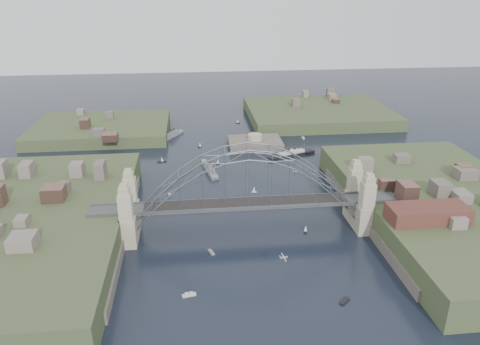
% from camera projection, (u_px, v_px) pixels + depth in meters
% --- Properties ---
extents(ground, '(500.00, 500.00, 0.00)m').
position_uv_depth(ground, '(247.00, 230.00, 127.21)').
color(ground, black).
rests_on(ground, ground).
extents(bridge, '(84.00, 13.80, 24.60)m').
position_uv_depth(bridge, '(247.00, 190.00, 122.52)').
color(bridge, '#444547').
rests_on(bridge, ground).
extents(shore_west, '(50.50, 90.00, 12.00)m').
position_uv_depth(shore_west, '(32.00, 235.00, 120.69)').
color(shore_west, '#3B4928').
rests_on(shore_west, ground).
extents(shore_east, '(50.50, 90.00, 12.00)m').
position_uv_depth(shore_east, '(444.00, 214.00, 132.24)').
color(shore_east, '#3B4928').
rests_on(shore_east, ground).
extents(headland_nw, '(60.00, 45.00, 9.00)m').
position_uv_depth(headland_nw, '(102.00, 133.00, 208.80)').
color(headland_nw, '#3B4928').
rests_on(headland_nw, ground).
extents(headland_ne, '(70.00, 55.00, 9.50)m').
position_uv_depth(headland_ne, '(318.00, 117.00, 233.06)').
color(headland_ne, '#3B4928').
rests_on(headland_ne, ground).
extents(fort_island, '(22.00, 16.00, 9.40)m').
position_uv_depth(fort_island, '(255.00, 147.00, 192.89)').
color(fort_island, '#585046').
rests_on(fort_island, ground).
extents(wharf_shed, '(20.00, 8.00, 4.00)m').
position_uv_depth(wharf_shed, '(428.00, 213.00, 114.97)').
color(wharf_shed, '#592D26').
rests_on(wharf_shed, shore_east).
extents(finger_pier, '(4.00, 22.00, 1.40)m').
position_uv_depth(finger_pier, '(430.00, 279.00, 105.14)').
color(finger_pier, '#444547').
rests_on(finger_pier, ground).
extents(naval_cruiser_near, '(5.89, 18.77, 5.59)m').
position_uv_depth(naval_cruiser_near, '(209.00, 169.00, 167.29)').
color(naval_cruiser_near, gray).
rests_on(naval_cruiser_near, ground).
extents(naval_cruiser_far, '(9.64, 13.78, 5.05)m').
position_uv_depth(naval_cruiser_far, '(173.00, 135.00, 204.90)').
color(naval_cruiser_far, gray).
rests_on(naval_cruiser_far, ground).
extents(ocean_liner, '(20.33, 10.08, 5.08)m').
position_uv_depth(ocean_liner, '(291.00, 154.00, 181.71)').
color(ocean_liner, black).
rests_on(ocean_liner, ground).
extents(aeroplane, '(1.86, 3.44, 0.50)m').
position_uv_depth(aeroplane, '(283.00, 257.00, 101.99)').
color(aeroplane, '#B2B4B9').
extents(small_boat_a, '(1.13, 2.43, 1.43)m').
position_uv_depth(small_boat_a, '(169.00, 195.00, 148.11)').
color(small_boat_a, silver).
rests_on(small_boat_a, ground).
extents(small_boat_b, '(1.63, 1.16, 2.38)m').
position_uv_depth(small_boat_b, '(254.00, 190.00, 149.87)').
color(small_boat_b, silver).
rests_on(small_boat_b, ground).
extents(small_boat_c, '(1.81, 2.91, 0.45)m').
position_uv_depth(small_boat_c, '(211.00, 252.00, 116.48)').
color(small_boat_c, silver).
rests_on(small_boat_c, ground).
extents(small_boat_d, '(1.78, 1.96, 0.45)m').
position_uv_depth(small_boat_d, '(295.00, 172.00, 166.52)').
color(small_boat_d, silver).
rests_on(small_boat_d, ground).
extents(small_boat_e, '(3.62, 1.75, 2.38)m').
position_uv_depth(small_boat_e, '(162.00, 160.00, 175.84)').
color(small_boat_e, silver).
rests_on(small_boat_e, ground).
extents(small_boat_f, '(1.54, 1.26, 2.38)m').
position_uv_depth(small_boat_f, '(218.00, 162.00, 173.42)').
color(small_boat_f, silver).
rests_on(small_boat_f, ground).
extents(small_boat_g, '(2.78, 2.68, 0.45)m').
position_uv_depth(small_boat_g, '(344.00, 301.00, 98.48)').
color(small_boat_g, silver).
rests_on(small_boat_g, ground).
extents(small_boat_h, '(1.70, 1.72, 2.38)m').
position_uv_depth(small_boat_h, '(200.00, 145.00, 191.75)').
color(small_boat_h, silver).
rests_on(small_boat_h, ground).
extents(small_boat_i, '(2.81, 1.56, 1.43)m').
position_uv_depth(small_boat_i, '(329.00, 201.00, 143.59)').
color(small_boat_i, silver).
rests_on(small_boat_i, ground).
extents(small_boat_j, '(3.20, 1.57, 1.43)m').
position_uv_depth(small_boat_j, '(189.00, 295.00, 100.37)').
color(small_boat_j, silver).
rests_on(small_boat_j, ground).
extents(small_boat_k, '(2.12, 1.19, 2.38)m').
position_uv_depth(small_boat_k, '(238.00, 121.00, 224.69)').
color(small_boat_k, silver).
rests_on(small_boat_k, ground).
extents(small_boat_l, '(1.68, 2.90, 2.38)m').
position_uv_depth(small_boat_l, '(97.00, 192.00, 149.04)').
color(small_boat_l, silver).
rests_on(small_boat_l, ground).
extents(small_boat_m, '(1.33, 2.02, 2.38)m').
position_uv_depth(small_boat_m, '(305.00, 229.00, 125.99)').
color(small_boat_m, silver).
rests_on(small_boat_m, ground).
extents(small_boat_n, '(1.14, 2.51, 1.43)m').
position_uv_depth(small_boat_n, '(303.00, 138.00, 202.84)').
color(small_boat_n, silver).
rests_on(small_boat_n, ground).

